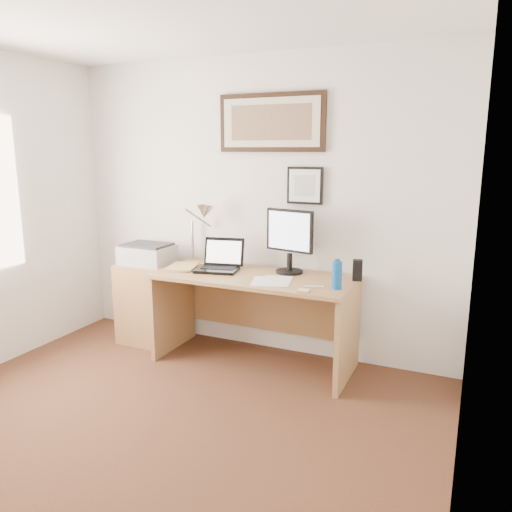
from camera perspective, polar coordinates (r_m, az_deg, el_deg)
The scene contains 19 objects.
floor at distance 3.11m, azimuth -16.62°, elevation -22.39°, with size 4.00×4.00×0.00m, color #4A2A1A.
wall_back at distance 4.30m, azimuth -0.04°, elevation 5.59°, with size 3.50×0.02×2.50m, color white.
wall_right at distance 1.96m, azimuth 23.30°, elevation -3.36°, with size 0.02×4.00×2.50m, color white.
side_cabinet at distance 4.67m, azimuth -12.07°, elevation -5.26°, with size 0.50×0.40×0.73m, color olive.
water_bottle at distance 3.63m, azimuth 9.25°, elevation -2.19°, with size 0.07×0.07×0.20m, color #0D51A9.
bottle_cap at distance 3.61m, azimuth 9.31°, elevation -0.49°, with size 0.04×0.04×0.02m, color #0D51A9.
speaker at distance 3.90m, azimuth 11.51°, elevation -1.60°, with size 0.07×0.06×0.16m, color black.
paper_sheet_a at distance 3.81m, azimuth 1.10°, elevation -2.91°, with size 0.20×0.29×0.00m, color silver.
paper_sheet_b at distance 3.82m, azimuth 2.30°, elevation -2.85°, with size 0.23×0.32×0.00m, color silver.
sticky_pad at distance 3.56m, azimuth 5.47°, elevation -3.92°, with size 0.08×0.08×0.01m, color #E3C86B.
marker_pen at distance 3.66m, azimuth 6.69°, elevation -3.52°, with size 0.02×0.02×0.14m, color white.
book at distance 4.31m, azimuth -9.79°, elevation -1.16°, with size 0.22×0.31×0.02m, color tan.
desk at distance 4.14m, azimuth 0.24°, elevation -5.09°, with size 1.60×0.70×0.75m.
laptop at distance 4.16m, azimuth -4.19°, elevation -0.84°, with size 0.38×0.36×0.26m.
lcd_monitor at distance 4.02m, azimuth 3.85°, elevation 2.07°, with size 0.42×0.22×0.52m.
printer at distance 4.59m, azimuth -12.31°, elevation 0.27°, with size 0.44×0.34×0.18m.
desk_lamp at distance 4.33m, azimuth -6.03°, elevation 4.73°, with size 0.29×0.27×0.53m.
picture_large at distance 4.19m, azimuth 1.73°, elevation 15.00°, with size 0.92×0.04×0.47m.
picture_small at distance 4.09m, azimuth 5.61°, elevation 8.01°, with size 0.30×0.03×0.30m.
Camera 1 is at (1.76, -1.89, 1.74)m, focal length 35.00 mm.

